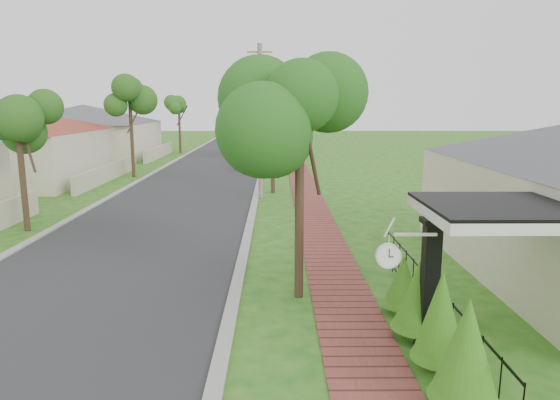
% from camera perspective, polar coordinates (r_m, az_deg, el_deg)
% --- Properties ---
extents(ground, '(160.00, 160.00, 0.00)m').
position_cam_1_polar(ground, '(11.02, -9.32, -13.76)').
color(ground, '#1F6217').
rests_on(ground, ground).
extents(road, '(7.00, 120.00, 0.02)m').
position_cam_1_polar(road, '(30.60, -9.23, 2.11)').
color(road, '#28282B').
rests_on(road, ground).
extents(kerb_right, '(0.30, 120.00, 0.10)m').
position_cam_1_polar(kerb_right, '(30.26, -2.38, 2.14)').
color(kerb_right, '#9E9E99').
rests_on(kerb_right, ground).
extents(kerb_left, '(0.30, 120.00, 0.10)m').
position_cam_1_polar(kerb_left, '(31.36, -15.84, 2.05)').
color(kerb_left, '#9E9E99').
rests_on(kerb_left, ground).
extents(sidewalk, '(1.50, 120.00, 0.03)m').
position_cam_1_polar(sidewalk, '(30.29, 2.55, 2.15)').
color(sidewalk, brown).
rests_on(sidewalk, ground).
extents(porch_post, '(0.48, 0.48, 2.52)m').
position_cam_1_polar(porch_post, '(9.97, 16.70, -9.83)').
color(porch_post, black).
rests_on(porch_post, ground).
extents(picket_fence, '(0.03, 8.02, 1.00)m').
position_cam_1_polar(picket_fence, '(11.17, 16.76, -10.79)').
color(picket_fence, black).
rests_on(picket_fence, ground).
extents(street_trees, '(10.70, 37.65, 5.89)m').
position_cam_1_polar(street_trees, '(37.02, -7.64, 10.69)').
color(street_trees, '#382619').
rests_on(street_trees, ground).
extents(hedge_row, '(0.94, 4.51, 1.90)m').
position_cam_1_polar(hedge_row, '(9.56, 17.00, -12.68)').
color(hedge_row, '#1D6213').
rests_on(hedge_row, ground).
extents(far_house_grey, '(15.56, 15.56, 4.60)m').
position_cam_1_polar(far_house_grey, '(46.99, -21.38, 7.38)').
color(far_house_grey, beige).
rests_on(far_house_grey, ground).
extents(parked_car_red, '(2.07, 4.39, 1.45)m').
position_cam_1_polar(parked_car_red, '(35.48, -2.51, 4.60)').
color(parked_car_red, '#611B0E').
rests_on(parked_car_red, ground).
extents(parked_car_white, '(1.76, 4.81, 1.57)m').
position_cam_1_polar(parked_car_white, '(45.34, -3.86, 6.02)').
color(parked_car_white, '#B8B8BA').
rests_on(parked_car_white, ground).
extents(near_tree, '(2.08, 2.08, 5.34)m').
position_cam_1_polar(near_tree, '(11.42, 2.30, 9.26)').
color(near_tree, '#382619').
rests_on(near_tree, ground).
extents(utility_pole, '(1.20, 0.24, 7.42)m').
position_cam_1_polar(utility_pole, '(24.48, -2.27, 8.96)').
color(utility_pole, gray).
rests_on(utility_pole, ground).
extents(station_clock, '(1.07, 0.13, 0.64)m').
position_cam_1_polar(station_clock, '(9.12, 12.49, -6.06)').
color(station_clock, white).
rests_on(station_clock, ground).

